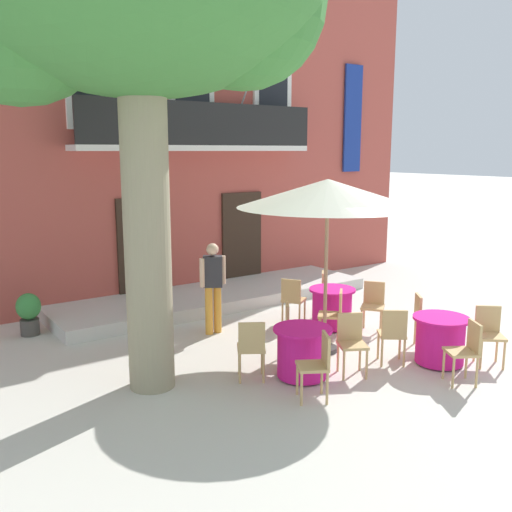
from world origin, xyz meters
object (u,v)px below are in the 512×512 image
(cafe_chair_near_tree_0, at_px, (334,312))
(cafe_chair_near_tree_3, at_px, (293,298))
(cafe_chair_front_2, at_px, (424,317))
(cafe_umbrella, at_px, (328,194))
(pedestrian_near_entrance, at_px, (213,283))
(cafe_table_near_tree, at_px, (332,308))
(cafe_chair_middle_1, at_px, (351,340))
(cafe_chair_near_tree_1, at_px, (373,303))
(cafe_chair_middle_3, at_px, (251,346))
(cafe_table_front, at_px, (440,340))
(cafe_chair_near_tree_2, at_px, (328,291))
(cafe_chair_front_3, at_px, (393,332))
(cafe_chair_front_0, at_px, (467,348))
(cafe_table_middle, at_px, (302,352))
(cafe_chair_front_1, at_px, (489,331))
(ground_planter_left, at_px, (29,312))
(cafe_chair_middle_0, at_px, (318,362))
(cafe_chair_middle_2, at_px, (294,327))

(cafe_chair_near_tree_0, height_order, cafe_chair_near_tree_3, same)
(cafe_chair_front_2, bearing_deg, cafe_umbrella, 151.69)
(cafe_chair_near_tree_3, xyz_separation_m, pedestrian_near_entrance, (-1.50, 0.42, 0.41))
(cafe_table_near_tree, relative_size, cafe_chair_middle_1, 0.95)
(cafe_chair_near_tree_1, relative_size, cafe_chair_front_2, 1.00)
(cafe_chair_middle_3, xyz_separation_m, cafe_table_front, (2.78, -1.14, -0.14))
(cafe_chair_near_tree_1, distance_m, cafe_chair_near_tree_3, 1.51)
(cafe_chair_near_tree_2, height_order, cafe_chair_front_3, same)
(cafe_table_front, relative_size, cafe_chair_front_0, 0.95)
(cafe_chair_near_tree_0, xyz_separation_m, cafe_table_middle, (-1.48, -0.92, -0.14))
(cafe_table_middle, xyz_separation_m, cafe_chair_middle_1, (0.69, -0.29, 0.14))
(cafe_chair_front_1, bearing_deg, cafe_table_front, 145.58)
(cafe_chair_near_tree_0, bearing_deg, cafe_chair_near_tree_2, 52.30)
(cafe_chair_middle_1, bearing_deg, cafe_chair_front_2, 3.91)
(cafe_chair_near_tree_3, height_order, cafe_umbrella, cafe_umbrella)
(cafe_chair_middle_3, bearing_deg, cafe_chair_near_tree_3, 39.18)
(cafe_chair_near_tree_0, height_order, cafe_chair_front_2, same)
(cafe_chair_near_tree_1, relative_size, cafe_chair_front_1, 1.00)
(cafe_table_near_tree, relative_size, ground_planter_left, 1.12)
(cafe_chair_near_tree_1, xyz_separation_m, cafe_table_middle, (-2.47, -0.95, -0.14))
(cafe_chair_near_tree_2, relative_size, ground_planter_left, 1.18)
(cafe_table_near_tree, xyz_separation_m, cafe_chair_front_3, (-0.50, -1.92, 0.14))
(cafe_chair_middle_0, relative_size, cafe_chair_middle_2, 1.00)
(cafe_chair_middle_3, relative_size, cafe_chair_front_2, 1.00)
(cafe_chair_near_tree_2, distance_m, cafe_chair_middle_2, 2.50)
(cafe_chair_near_tree_3, height_order, pedestrian_near_entrance, pedestrian_near_entrance)
(cafe_chair_front_1, xyz_separation_m, cafe_umbrella, (-1.72, 1.87, 2.08))
(cafe_chair_front_0, height_order, cafe_chair_front_1, same)
(cafe_table_near_tree, bearing_deg, cafe_chair_front_0, -93.32)
(cafe_chair_front_1, height_order, pedestrian_near_entrance, pedestrian_near_entrance)
(cafe_chair_middle_2, xyz_separation_m, cafe_chair_front_1, (2.36, -1.89, 0.00))
(cafe_table_front, bearing_deg, pedestrian_near_entrance, 122.65)
(cafe_chair_near_tree_2, distance_m, ground_planter_left, 5.66)
(cafe_chair_near_tree_1, bearing_deg, cafe_table_near_tree, 132.81)
(cafe_chair_front_0, xyz_separation_m, pedestrian_near_entrance, (-1.81, 4.00, 0.41))
(cafe_chair_front_0, bearing_deg, cafe_chair_near_tree_2, 80.32)
(cafe_chair_near_tree_2, height_order, cafe_chair_front_0, same)
(cafe_chair_near_tree_2, height_order, cafe_chair_front_1, same)
(cafe_chair_near_tree_2, xyz_separation_m, cafe_chair_front_3, (-0.94, -2.53, 0.00))
(cafe_chair_front_0, distance_m, cafe_umbrella, 3.08)
(cafe_chair_middle_1, xyz_separation_m, cafe_table_front, (1.41, -0.52, -0.14))
(cafe_table_front, height_order, cafe_umbrella, cafe_umbrella)
(cafe_table_middle, height_order, cafe_chair_middle_1, cafe_chair_middle_1)
(cafe_chair_near_tree_1, relative_size, ground_planter_left, 1.18)
(cafe_table_near_tree, relative_size, cafe_chair_near_tree_0, 0.95)
(cafe_umbrella, bearing_deg, cafe_chair_front_1, -47.39)
(cafe_chair_front_0, bearing_deg, cafe_table_near_tree, 86.68)
(cafe_chair_middle_0, xyz_separation_m, cafe_chair_front_2, (2.81, 0.52, 0.00))
(cafe_chair_middle_0, height_order, cafe_umbrella, cafe_umbrella)
(cafe_umbrella, distance_m, pedestrian_near_entrance, 2.71)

